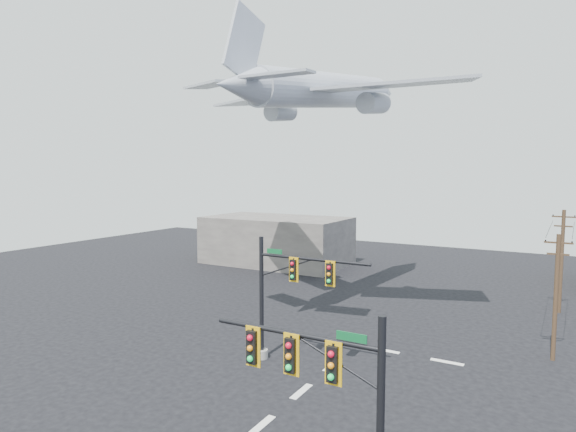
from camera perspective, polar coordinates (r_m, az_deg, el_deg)
The scene contains 9 objects.
ground at distance 24.39m, azimuth -3.18°, elevation -23.55°, with size 120.00×120.00×0.00m, color black.
lane_markings at distance 28.55m, azimuth 2.92°, elevation -19.05°, with size 14.00×21.20×0.01m.
signal_mast_near at distance 16.65m, azimuth 5.50°, elevation -21.81°, with size 6.46×0.82×7.42m.
signal_mast_far at distance 29.68m, azimuth -0.66°, elevation -9.56°, with size 7.53×0.85×7.77m.
utility_pole_a at distance 34.42m, azimuth 29.17°, elevation -8.18°, with size 1.59×0.27×7.96m.
utility_pole_b at distance 46.14m, azimuth 29.68°, elevation -4.48°, with size 1.76×0.30×8.67m.
power_lines at distance 39.78m, azimuth 29.68°, elevation -1.30°, with size 1.85×12.00×0.03m.
airliner at distance 41.10m, azimuth 4.51°, elevation 14.55°, with size 24.84×26.30×6.84m.
building_left at distance 62.30m, azimuth -1.37°, elevation -2.89°, with size 18.00×10.00×6.00m, color slate.
Camera 1 is at (11.57, -18.00, 11.71)m, focal length 30.00 mm.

